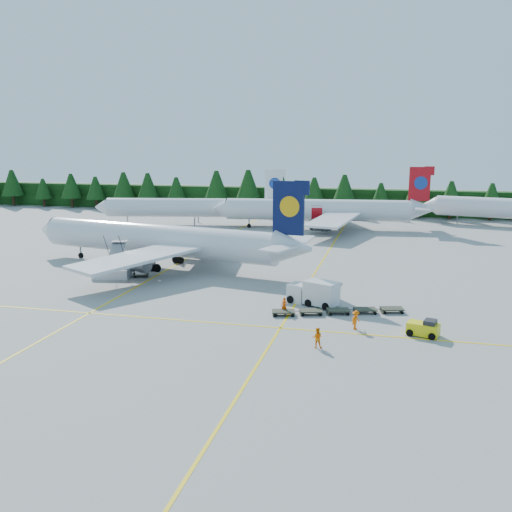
% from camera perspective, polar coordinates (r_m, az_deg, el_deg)
% --- Properties ---
extents(ground, '(320.00, 320.00, 0.00)m').
position_cam_1_polar(ground, '(61.25, -1.97, -5.04)').
color(ground, '#9E9E99').
rests_on(ground, ground).
extents(taxi_stripe_a, '(0.25, 120.00, 0.01)m').
position_cam_1_polar(taxi_stripe_a, '(84.00, -7.49, -0.58)').
color(taxi_stripe_a, yellow).
rests_on(taxi_stripe_a, ground).
extents(taxi_stripe_b, '(0.25, 120.00, 0.01)m').
position_cam_1_polar(taxi_stripe_b, '(79.10, 6.15, -1.30)').
color(taxi_stripe_b, yellow).
rests_on(taxi_stripe_b, ground).
extents(taxi_stripe_cross, '(80.00, 0.25, 0.01)m').
position_cam_1_polar(taxi_stripe_cross, '(55.77, -3.65, -6.73)').
color(taxi_stripe_cross, yellow).
rests_on(taxi_stripe_cross, ground).
extents(treeline_hedge, '(220.00, 4.00, 6.00)m').
position_cam_1_polar(treeline_hedge, '(140.18, 7.15, 5.49)').
color(treeline_hedge, black).
rests_on(treeline_hedge, ground).
extents(airliner_navy, '(42.74, 34.83, 12.56)m').
position_cam_1_polar(airliner_navy, '(81.26, -10.35, 1.63)').
color(airliner_navy, silver).
rests_on(airliner_navy, ground).
extents(airliner_red, '(42.69, 34.95, 12.43)m').
position_cam_1_polar(airliner_red, '(114.80, 5.77, 4.58)').
color(airliner_red, silver).
rests_on(airliner_red, ground).
extents(airliner_far_left, '(39.39, 10.84, 11.56)m').
position_cam_1_polar(airliner_far_left, '(121.38, -7.45, 4.86)').
color(airliner_far_left, silver).
rests_on(airliner_far_left, ground).
extents(airstairs, '(5.01, 6.80, 4.17)m').
position_cam_1_polar(airstairs, '(76.04, -14.18, -1.41)').
color(airstairs, silver).
rests_on(airstairs, ground).
extents(service_truck, '(5.93, 4.06, 2.70)m').
position_cam_1_polar(service_truck, '(61.82, 5.72, -3.65)').
color(service_truck, white).
rests_on(service_truck, ground).
extents(baggage_tug, '(3.08, 2.22, 1.48)m').
position_cam_1_polar(baggage_tug, '(54.22, 16.45, -6.93)').
color(baggage_tug, yellow).
rests_on(baggage_tug, ground).
extents(dolly_train, '(13.22, 5.54, 0.13)m').
position_cam_1_polar(dolly_train, '(59.07, 8.23, -5.36)').
color(dolly_train, '#2F3225').
rests_on(dolly_train, ground).
extents(uld_pair, '(4.89, 2.66, 1.52)m').
position_cam_1_polar(uld_pair, '(75.84, -12.38, -1.27)').
color(uld_pair, '#2F3225').
rests_on(uld_pair, ground).
extents(crew_a, '(0.70, 0.54, 1.72)m').
position_cam_1_polar(crew_a, '(58.44, 2.84, -4.99)').
color(crew_a, '#F84C05').
rests_on(crew_a, ground).
extents(crew_b, '(0.92, 0.74, 1.78)m').
position_cam_1_polar(crew_b, '(49.42, 6.13, -8.12)').
color(crew_b, orange).
rests_on(crew_b, ground).
extents(crew_c, '(0.81, 0.91, 1.82)m').
position_cam_1_polar(crew_c, '(54.48, 9.94, -6.33)').
color(crew_c, '#FF6305').
rests_on(crew_c, ground).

